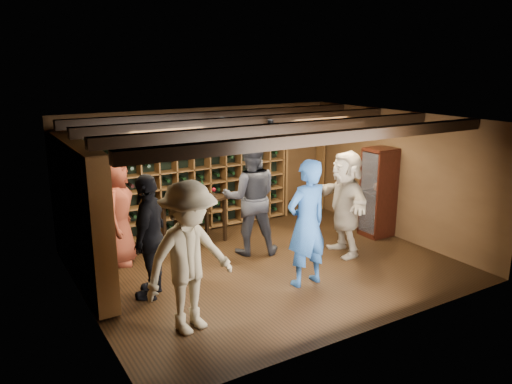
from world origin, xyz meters
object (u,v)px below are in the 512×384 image
guest_beige (345,203)px  display_cabinet (378,194)px  guest_woman_black (150,236)px  man_blue_shirt (307,223)px  man_grey_suit (250,198)px  guest_khaki (189,258)px  guest_red_floral (116,210)px  tasting_table (195,206)px

guest_beige → display_cabinet: bearing=121.5°
guest_woman_black → man_blue_shirt: bearing=105.2°
display_cabinet → guest_woman_black: guest_woman_black is taller
man_grey_suit → guest_khaki: size_ratio=1.04×
guest_red_floral → guest_woman_black: 1.49m
guest_woman_black → guest_khaki: (0.10, -1.22, 0.06)m
man_blue_shirt → guest_woman_black: (-2.20, 0.86, -0.06)m
guest_red_floral → tasting_table: bearing=-61.1°
guest_red_floral → guest_khaki: size_ratio=0.96×
man_grey_suit → guest_woman_black: bearing=43.8°
display_cabinet → guest_red_floral: bearing=165.8°
guest_khaki → guest_beige: guest_khaki is taller
tasting_table → guest_khaki: bearing=-134.7°
display_cabinet → tasting_table: bearing=158.6°
display_cabinet → guest_woman_black: 4.79m
man_blue_shirt → guest_red_floral: 3.27m
guest_beige → tasting_table: bearing=-116.0°
man_blue_shirt → guest_beige: 1.55m
guest_beige → tasting_table: 2.78m
display_cabinet → tasting_table: size_ratio=1.32×
man_grey_suit → guest_beige: man_grey_suit is taller
guest_woman_black → guest_beige: (3.58, -0.15, 0.02)m
man_grey_suit → guest_beige: 1.70m
guest_red_floral → guest_beige: (3.66, -1.64, -0.01)m
man_grey_suit → display_cabinet: bearing=-165.6°
man_blue_shirt → guest_khaki: bearing=6.4°
guest_woman_black → man_grey_suit: bearing=145.6°
display_cabinet → man_grey_suit: 2.70m
guest_khaki → tasting_table: 3.10m
man_grey_suit → tasting_table: man_grey_suit is taller
guest_beige → man_grey_suit: bearing=-109.1°
man_grey_suit → tasting_table: bearing=-24.6°
man_grey_suit → guest_red_floral: 2.34m
man_grey_suit → guest_woman_black: (-2.14, -0.74, -0.11)m
guest_red_floral → man_blue_shirt: bearing=-110.5°
guest_khaki → man_blue_shirt: bearing=-2.9°
tasting_table → guest_beige: bearing=-58.1°
man_grey_suit → guest_woman_black: size_ratio=1.11×
tasting_table → man_blue_shirt: bearing=-91.6°
guest_khaki → tasting_table: size_ratio=1.51×
display_cabinet → tasting_table: 3.62m
display_cabinet → guest_khaki: (-4.69, -1.47, 0.14)m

